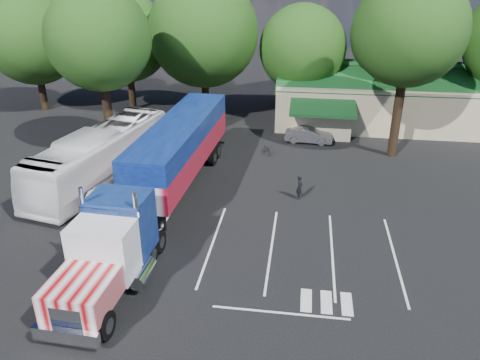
# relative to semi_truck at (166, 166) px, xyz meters

# --- Properties ---
(ground) EXTENTS (120.00, 120.00, 0.00)m
(ground) POSITION_rel_semi_truck_xyz_m (3.55, 2.01, -2.69)
(ground) COLOR black
(ground) RESTS_ON ground
(event_hall) EXTENTS (24.20, 14.12, 5.55)m
(event_hall) POSITION_rel_semi_truck_xyz_m (17.29, 19.82, -0.48)
(event_hall) COLOR tan
(event_hall) RESTS_ON ground
(tree_row_a) EXTENTS (9.00, 9.00, 11.68)m
(tree_row_a) POSITION_rel_semi_truck_xyz_m (-18.45, 18.51, 4.47)
(tree_row_a) COLOR black
(tree_row_a) RESTS_ON ground
(tree_row_b) EXTENTS (8.40, 8.40, 11.35)m
(tree_row_b) POSITION_rel_semi_truck_xyz_m (-9.45, 19.81, 4.44)
(tree_row_b) COLOR black
(tree_row_b) RESTS_ON ground
(tree_row_c) EXTENTS (10.00, 10.00, 13.05)m
(tree_row_c) POSITION_rel_semi_truck_xyz_m (-1.45, 18.21, 5.35)
(tree_row_c) COLOR black
(tree_row_c) RESTS_ON ground
(tree_row_d) EXTENTS (8.00, 8.00, 10.60)m
(tree_row_d) POSITION_rel_semi_truck_xyz_m (7.55, 19.51, 3.89)
(tree_row_d) COLOR black
(tree_row_d) RESTS_ON ground
(tree_row_e) EXTENTS (9.60, 9.60, 12.90)m
(tree_row_e) POSITION_rel_semi_truck_xyz_m (16.55, 20.01, 5.40)
(tree_row_e) COLOR black
(tree_row_e) RESTS_ON ground
(tree_near_left) EXTENTS (7.60, 7.60, 12.65)m
(tree_near_left) POSITION_rel_semi_truck_xyz_m (-6.95, 8.01, 6.12)
(tree_near_left) COLOR black
(tree_near_left) RESTS_ON ground
(tree_near_right) EXTENTS (8.00, 8.00, 13.50)m
(tree_near_right) POSITION_rel_semi_truck_xyz_m (15.05, 10.51, 6.77)
(tree_near_right) COLOR black
(tree_near_right) RESTS_ON ground
(semi_truck) EXTENTS (4.17, 22.80, 4.75)m
(semi_truck) POSITION_rel_semi_truck_xyz_m (0.00, 0.00, 0.00)
(semi_truck) COLOR black
(semi_truck) RESTS_ON ground
(woman) EXTENTS (0.49, 0.66, 1.67)m
(woman) POSITION_rel_semi_truck_xyz_m (8.05, 2.01, -1.85)
(woman) COLOR black
(woman) RESTS_ON ground
(bicycle) EXTENTS (1.13, 1.60, 0.80)m
(bicycle) POSITION_rel_semi_truck_xyz_m (5.35, 9.45, -2.29)
(bicycle) COLOR black
(bicycle) RESTS_ON ground
(tour_bus) EXTENTS (5.72, 13.77, 3.74)m
(tour_bus) POSITION_rel_semi_truck_xyz_m (-5.39, 2.84, -0.82)
(tour_bus) COLOR white
(tour_bus) RESTS_ON ground
(silver_sedan) EXTENTS (4.04, 1.64, 1.30)m
(silver_sedan) POSITION_rel_semi_truck_xyz_m (8.55, 12.51, -2.04)
(silver_sedan) COLOR #94969A
(silver_sedan) RESTS_ON ground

